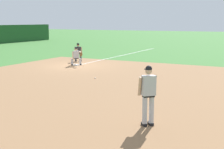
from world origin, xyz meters
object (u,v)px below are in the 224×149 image
first_baseman (77,55)px  umpire (78,51)px  first_base_bag (76,65)px  baseball (95,78)px  pitcher (148,92)px

first_baseman → umpire: (1.94, 1.16, 0.06)m
first_base_bag → umpire: 2.56m
first_base_bag → baseball: (-3.82, -3.81, -0.01)m
baseball → umpire: (5.93, 5.05, 0.76)m
umpire → pitcher: bearing=-138.7°
first_base_bag → first_baseman: (0.17, 0.09, 0.69)m
baseball → umpire: bearing=40.4°
first_baseman → baseball: bearing=-135.7°
first_baseman → umpire: bearing=30.8°
first_base_bag → pitcher: 13.53m
first_base_bag → first_baseman: first_baseman is taller
first_base_bag → umpire: umpire is taller
umpire → first_base_bag: bearing=-149.5°
first_base_bag → baseball: 5.40m
first_base_bag → umpire: (2.11, 1.24, 0.75)m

